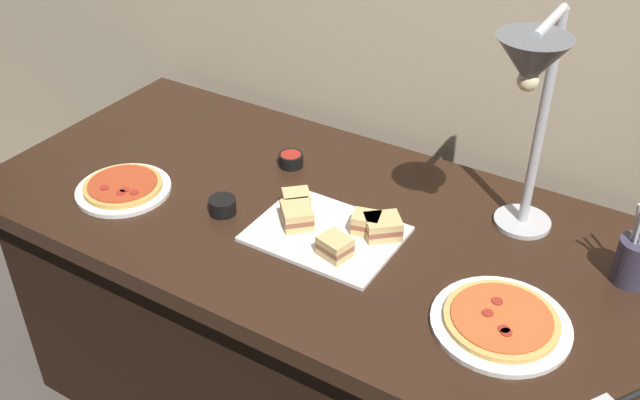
# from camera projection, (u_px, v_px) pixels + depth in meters

# --- Properties ---
(buffet_table) EXTENTS (1.90, 0.84, 0.76)m
(buffet_table) POSITION_uv_depth(u_px,v_px,m) (334.00, 330.00, 2.02)
(buffet_table) COLOR black
(buffet_table) RESTS_ON ground_plane
(heat_lamp) EXTENTS (0.15, 0.33, 0.56)m
(heat_lamp) POSITION_uv_depth(u_px,v_px,m) (532.00, 84.00, 1.45)
(heat_lamp) COLOR #B7BABF
(heat_lamp) RESTS_ON buffet_table
(pizza_plate_front) EXTENTS (0.29, 0.29, 0.03)m
(pizza_plate_front) POSITION_uv_depth(u_px,v_px,m) (501.00, 322.00, 1.50)
(pizza_plate_front) COLOR white
(pizza_plate_front) RESTS_ON buffet_table
(pizza_plate_center) EXTENTS (0.25, 0.25, 0.03)m
(pizza_plate_center) POSITION_uv_depth(u_px,v_px,m) (123.00, 188.00, 1.92)
(pizza_plate_center) COLOR white
(pizza_plate_center) RESTS_ON buffet_table
(sandwich_platter) EXTENTS (0.35, 0.27, 0.06)m
(sandwich_platter) POSITION_uv_depth(u_px,v_px,m) (331.00, 228.00, 1.75)
(sandwich_platter) COLOR white
(sandwich_platter) RESTS_ON buffet_table
(sauce_cup_near) EXTENTS (0.07, 0.07, 0.04)m
(sauce_cup_near) POSITION_uv_depth(u_px,v_px,m) (291.00, 159.00, 2.02)
(sauce_cup_near) COLOR black
(sauce_cup_near) RESTS_ON buffet_table
(sauce_cup_far) EXTENTS (0.07, 0.07, 0.04)m
(sauce_cup_far) POSITION_uv_depth(u_px,v_px,m) (222.00, 205.00, 1.83)
(sauce_cup_far) COLOR black
(sauce_cup_far) RESTS_ON buffet_table
(utensil_holder) EXTENTS (0.08, 0.08, 0.22)m
(utensil_holder) POSITION_uv_depth(u_px,v_px,m) (634.00, 260.00, 1.59)
(utensil_holder) COLOR #383347
(utensil_holder) RESTS_ON buffet_table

